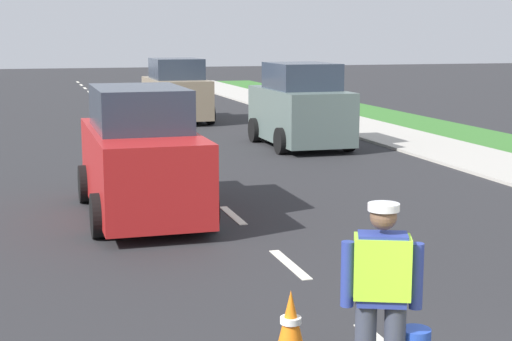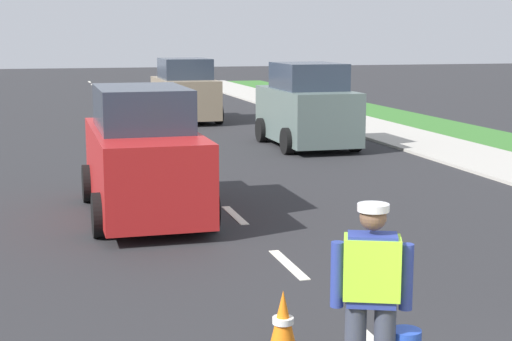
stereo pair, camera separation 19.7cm
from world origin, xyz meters
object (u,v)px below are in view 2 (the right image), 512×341
at_px(road_worker, 374,292).
at_px(car_oncoming_lead, 143,156).
at_px(traffic_cone_near, 283,326).
at_px(car_parked_far, 307,108).
at_px(car_outgoing_far, 185,92).

bearing_deg(road_worker, car_oncoming_lead, 97.34).
relative_size(road_worker, traffic_cone_near, 2.47).
bearing_deg(road_worker, car_parked_far, 73.26).
xyz_separation_m(traffic_cone_near, car_outgoing_far, (2.78, 20.63, 0.68)).
xyz_separation_m(traffic_cone_near, car_parked_far, (4.83, 13.49, 0.72)).
bearing_deg(car_outgoing_far, car_parked_far, -73.97).
relative_size(car_oncoming_lead, car_outgoing_far, 1.10).
bearing_deg(car_oncoming_lead, traffic_cone_near, -85.81).
bearing_deg(traffic_cone_near, road_worker, -63.46).
xyz_separation_m(traffic_cone_near, car_oncoming_lead, (-0.47, 6.42, 0.67)).
bearing_deg(car_outgoing_far, traffic_cone_near, -97.67).
bearing_deg(car_oncoming_lead, road_worker, -82.66).
distance_m(car_parked_far, car_oncoming_lead, 8.83).
height_order(road_worker, car_parked_far, car_parked_far).
bearing_deg(car_parked_far, traffic_cone_near, -109.70).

